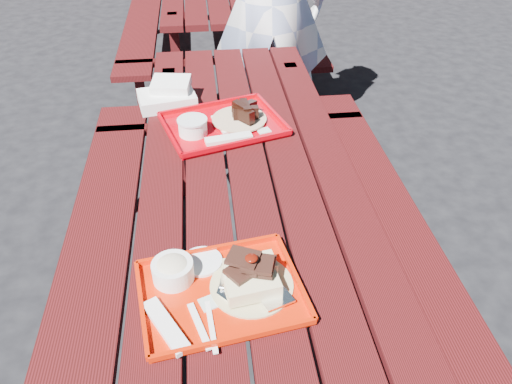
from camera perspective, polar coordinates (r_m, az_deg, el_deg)
ground at (r=2.21m, az=-0.46°, el=-14.74°), size 60.00×60.00×0.00m
picnic_table_near at (r=1.81m, az=-0.55°, el=-3.71°), size 1.41×2.40×0.75m
near_tray at (r=1.31m, az=-4.27°, el=-10.18°), size 0.46×0.38×0.13m
far_tray at (r=1.98m, az=-3.93°, el=7.82°), size 0.53×0.46×0.08m
white_cloth at (r=2.19m, az=-10.01°, el=10.87°), size 0.26×0.21×0.10m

